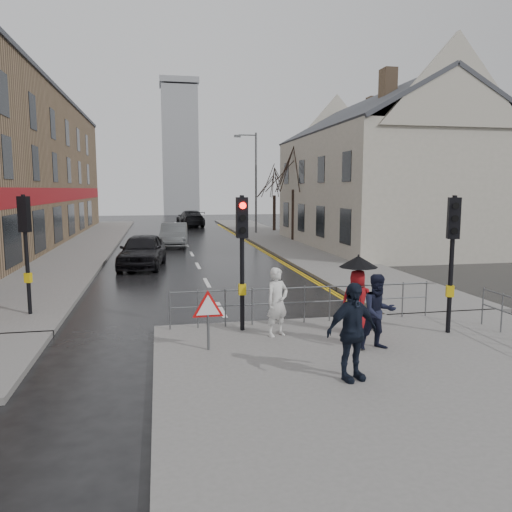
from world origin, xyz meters
name	(u,v)px	position (x,y,z in m)	size (l,w,h in m)	color
ground	(236,338)	(0.00, 0.00, 0.00)	(120.00, 120.00, 0.00)	black
near_pavement	(417,378)	(3.00, -3.50, 0.07)	(10.00, 9.00, 0.14)	#605E5B
left_pavement	(88,243)	(-6.50, 23.00, 0.07)	(4.00, 44.00, 0.14)	#605E5B
right_pavement	(270,237)	(6.50, 25.00, 0.07)	(4.00, 40.00, 0.14)	#605E5B
pavement_bridge_right	(415,299)	(6.50, 3.00, 0.07)	(4.00, 4.20, 0.14)	#605E5B
building_right_cream	(379,172)	(12.00, 18.00, 4.78)	(9.00, 16.40, 10.10)	#BBB2A3
church_tower	(180,152)	(1.50, 62.00, 9.00)	(5.00, 5.00, 18.00)	gray
traffic_signal_near_left	(242,239)	(0.20, 0.20, 2.46)	(0.28, 0.27, 3.40)	black
traffic_signal_near_right	(453,240)	(5.20, -1.00, 2.46)	(0.34, 0.33, 3.40)	black
traffic_signal_far_left	(25,233)	(-5.50, 3.00, 2.46)	(0.34, 0.33, 3.40)	black
guard_railing_front	(304,296)	(1.95, 0.60, 0.86)	(7.14, 0.04, 1.00)	#595B5E
warning_sign	(208,310)	(-0.80, -1.21, 1.04)	(0.80, 0.07, 1.35)	#595B5E
street_lamp	(254,176)	(5.82, 28.00, 4.71)	(1.83, 0.25, 8.00)	#595B5E
tree_near	(294,168)	(7.50, 22.00, 5.14)	(2.40, 2.40, 6.58)	#2E201A
tree_far	(274,180)	(8.00, 30.00, 4.42)	(2.40, 2.40, 5.64)	#2E201A
pedestrian_a	(277,302)	(0.95, -0.45, 0.98)	(0.61, 0.40, 1.68)	silver
pedestrian_b	(378,312)	(2.91, -1.88, 0.99)	(0.82, 0.64, 1.69)	black
pedestrian_with_umbrella	(358,290)	(2.94, -0.62, 1.23)	(0.96, 0.96, 1.94)	maroon
pedestrian_d	(352,332)	(1.65, -3.46, 1.07)	(1.09, 0.45, 1.85)	black
car_parked	(142,251)	(-2.60, 12.00, 0.80)	(1.89, 4.69, 1.60)	black
car_mid	(174,235)	(-0.85, 20.44, 0.75)	(1.60, 4.57, 1.51)	#484B4D
car_far	(190,218)	(1.28, 37.47, 0.80)	(2.24, 5.52, 1.60)	black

